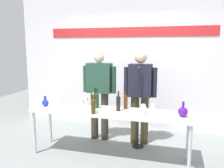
{
  "coord_description": "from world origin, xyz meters",
  "views": [
    {
      "loc": [
        1.0,
        -3.44,
        1.77
      ],
      "look_at": [
        0.0,
        0.15,
        1.17
      ],
      "focal_mm": 37.25,
      "sensor_mm": 36.0,
      "label": 1
    }
  ],
  "objects_px": {
    "wine_bottle_2": "(126,101)",
    "wine_glass_left_3": "(86,99)",
    "presenter_left": "(99,89)",
    "wine_bottle_4": "(93,106)",
    "display_table": "(109,114)",
    "decanter_blue_left": "(45,103)",
    "wine_bottle_3": "(95,99)",
    "wine_glass_right_2": "(144,110)",
    "wine_bottle_0": "(118,102)",
    "microphone_stand": "(138,121)",
    "wine_glass_right_0": "(143,107)",
    "wine_glass_left_2": "(80,99)",
    "wine_glass_left_4": "(67,101)",
    "wine_bottle_5": "(93,104)",
    "decanter_blue_right": "(183,112)",
    "wine_glass_left_5": "(60,98)",
    "presenter_right": "(140,91)",
    "wine_bottle_1": "(97,100)",
    "wine_glass_left_0": "(83,103)",
    "wine_glass_right_1": "(153,106)",
    "wine_glass_left_1": "(59,98)"
  },
  "relations": [
    {
      "from": "decanter_blue_left",
      "to": "wine_glass_right_1",
      "type": "height_order",
      "value": "decanter_blue_left"
    },
    {
      "from": "wine_bottle_4",
      "to": "wine_bottle_5",
      "type": "distance_m",
      "value": 0.11
    },
    {
      "from": "wine_glass_right_0",
      "to": "wine_glass_left_5",
      "type": "bearing_deg",
      "value": 170.49
    },
    {
      "from": "wine_glass_left_3",
      "to": "wine_bottle_2",
      "type": "bearing_deg",
      "value": -2.49
    },
    {
      "from": "wine_bottle_3",
      "to": "wine_glass_right_0",
      "type": "height_order",
      "value": "wine_bottle_3"
    },
    {
      "from": "presenter_left",
      "to": "wine_bottle_4",
      "type": "relative_size",
      "value": 5.42
    },
    {
      "from": "display_table",
      "to": "decanter_blue_left",
      "type": "bearing_deg",
      "value": -179.04
    },
    {
      "from": "wine_glass_left_0",
      "to": "wine_glass_right_0",
      "type": "distance_m",
      "value": 0.97
    },
    {
      "from": "wine_bottle_4",
      "to": "wine_glass_left_5",
      "type": "bearing_deg",
      "value": 149.97
    },
    {
      "from": "presenter_right",
      "to": "wine_bottle_5",
      "type": "height_order",
      "value": "presenter_right"
    },
    {
      "from": "wine_glass_left_0",
      "to": "wine_bottle_4",
      "type": "bearing_deg",
      "value": -34.61
    },
    {
      "from": "wine_bottle_2",
      "to": "wine_bottle_5",
      "type": "height_order",
      "value": "wine_bottle_2"
    },
    {
      "from": "wine_bottle_4",
      "to": "wine_glass_left_5",
      "type": "relative_size",
      "value": 2.37
    },
    {
      "from": "wine_bottle_2",
      "to": "wine_glass_left_3",
      "type": "relative_size",
      "value": 2.05
    },
    {
      "from": "display_table",
      "to": "wine_bottle_3",
      "type": "height_order",
      "value": "wine_bottle_3"
    },
    {
      "from": "display_table",
      "to": "wine_glass_left_3",
      "type": "distance_m",
      "value": 0.55
    },
    {
      "from": "wine_bottle_5",
      "to": "wine_glass_right_2",
      "type": "xyz_separation_m",
      "value": [
        0.81,
        -0.05,
        -0.02
      ]
    },
    {
      "from": "wine_glass_left_2",
      "to": "wine_bottle_3",
      "type": "bearing_deg",
      "value": -2.05
    },
    {
      "from": "decanter_blue_right",
      "to": "wine_glass_left_5",
      "type": "height_order",
      "value": "decanter_blue_right"
    },
    {
      "from": "wine_glass_right_1",
      "to": "wine_bottle_1",
      "type": "bearing_deg",
      "value": -178.54
    },
    {
      "from": "presenter_right",
      "to": "wine_bottle_5",
      "type": "relative_size",
      "value": 5.58
    },
    {
      "from": "wine_glass_left_1",
      "to": "wine_glass_left_5",
      "type": "height_order",
      "value": "wine_glass_left_1"
    },
    {
      "from": "wine_glass_left_0",
      "to": "wine_glass_right_1",
      "type": "relative_size",
      "value": 1.3
    },
    {
      "from": "presenter_left",
      "to": "wine_bottle_3",
      "type": "height_order",
      "value": "presenter_left"
    },
    {
      "from": "presenter_right",
      "to": "wine_glass_right_0",
      "type": "bearing_deg",
      "value": -76.99
    },
    {
      "from": "decanter_blue_right",
      "to": "wine_bottle_5",
      "type": "height_order",
      "value": "wine_bottle_5"
    },
    {
      "from": "wine_glass_left_5",
      "to": "decanter_blue_right",
      "type": "bearing_deg",
      "value": -6.56
    },
    {
      "from": "wine_bottle_3",
      "to": "wine_bottle_2",
      "type": "bearing_deg",
      "value": -1.29
    },
    {
      "from": "presenter_left",
      "to": "wine_glass_left_2",
      "type": "height_order",
      "value": "presenter_left"
    },
    {
      "from": "decanter_blue_right",
      "to": "wine_glass_right_1",
      "type": "distance_m",
      "value": 0.46
    },
    {
      "from": "wine_bottle_1",
      "to": "wine_bottle_2",
      "type": "relative_size",
      "value": 1.06
    },
    {
      "from": "wine_glass_left_0",
      "to": "wine_glass_left_3",
      "type": "height_order",
      "value": "wine_glass_left_0"
    },
    {
      "from": "decanter_blue_right",
      "to": "microphone_stand",
      "type": "relative_size",
      "value": 0.16
    },
    {
      "from": "wine_bottle_1",
      "to": "microphone_stand",
      "type": "xyz_separation_m",
      "value": [
        0.64,
        0.36,
        -0.42
      ]
    },
    {
      "from": "wine_bottle_5",
      "to": "microphone_stand",
      "type": "bearing_deg",
      "value": 43.74
    },
    {
      "from": "decanter_blue_right",
      "to": "presenter_left",
      "type": "height_order",
      "value": "presenter_left"
    },
    {
      "from": "microphone_stand",
      "to": "wine_glass_right_0",
      "type": "bearing_deg",
      "value": -73.08
    },
    {
      "from": "presenter_right",
      "to": "wine_glass_left_1",
      "type": "height_order",
      "value": "presenter_right"
    },
    {
      "from": "wine_bottle_0",
      "to": "wine_bottle_3",
      "type": "bearing_deg",
      "value": 159.45
    },
    {
      "from": "presenter_left",
      "to": "wine_glass_left_5",
      "type": "relative_size",
      "value": 12.84
    },
    {
      "from": "wine_glass_left_2",
      "to": "wine_glass_left_5",
      "type": "xyz_separation_m",
      "value": [
        -0.38,
        0.02,
        -0.02
      ]
    },
    {
      "from": "wine_bottle_0",
      "to": "microphone_stand",
      "type": "xyz_separation_m",
      "value": [
        0.25,
        0.43,
        -0.42
      ]
    },
    {
      "from": "wine_glass_right_2",
      "to": "wine_glass_left_4",
      "type": "bearing_deg",
      "value": 171.31
    },
    {
      "from": "wine_bottle_5",
      "to": "wine_glass_left_0",
      "type": "distance_m",
      "value": 0.21
    },
    {
      "from": "wine_bottle_3",
      "to": "wine_glass_left_4",
      "type": "distance_m",
      "value": 0.48
    },
    {
      "from": "decanter_blue_right",
      "to": "wine_bottle_4",
      "type": "height_order",
      "value": "wine_bottle_4"
    },
    {
      "from": "display_table",
      "to": "wine_glass_right_0",
      "type": "bearing_deg",
      "value": -3.43
    },
    {
      "from": "wine_bottle_2",
      "to": "wine_glass_right_0",
      "type": "bearing_deg",
      "value": -33.9
    },
    {
      "from": "wine_glass_right_1",
      "to": "microphone_stand",
      "type": "relative_size",
      "value": 0.09
    },
    {
      "from": "wine_bottle_3",
      "to": "wine_glass_right_2",
      "type": "height_order",
      "value": "wine_bottle_3"
    }
  ]
}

